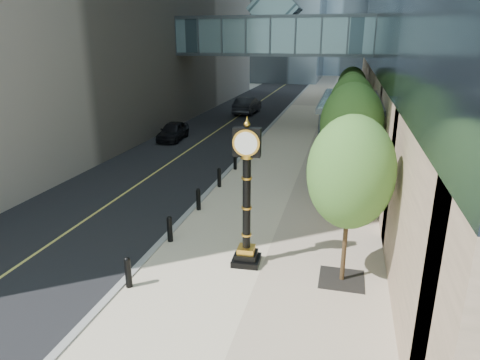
% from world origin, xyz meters
% --- Properties ---
extents(ground, '(320.00, 320.00, 0.00)m').
position_xyz_m(ground, '(0.00, 0.00, 0.00)').
color(ground, gray).
rests_on(ground, ground).
extents(road, '(8.00, 180.00, 0.02)m').
position_xyz_m(road, '(-7.00, 40.00, 0.01)').
color(road, black).
rests_on(road, ground).
extents(sidewalk, '(8.00, 180.00, 0.06)m').
position_xyz_m(sidewalk, '(1.00, 40.00, 0.03)').
color(sidewalk, beige).
rests_on(sidewalk, ground).
extents(curb, '(0.25, 180.00, 0.07)m').
position_xyz_m(curb, '(-3.00, 40.00, 0.04)').
color(curb, gray).
rests_on(curb, ground).
extents(skywalk, '(17.00, 4.20, 5.80)m').
position_xyz_m(skywalk, '(-3.00, 28.00, 7.71)').
color(skywalk, slate).
rests_on(skywalk, ground).
extents(entrance_canopy, '(3.00, 8.00, 4.38)m').
position_xyz_m(entrance_canopy, '(3.48, 14.00, 4.19)').
color(entrance_canopy, '#383F44').
rests_on(entrance_canopy, ground).
extents(bollard_row, '(0.20, 16.20, 0.90)m').
position_xyz_m(bollard_row, '(-2.70, 9.00, 0.51)').
color(bollard_row, black).
rests_on(bollard_row, sidewalk).
extents(street_trees, '(2.69, 28.49, 5.52)m').
position_xyz_m(street_trees, '(3.60, 15.34, 3.60)').
color(street_trees, black).
rests_on(street_trees, sidewalk).
extents(street_clock, '(0.95, 0.95, 4.85)m').
position_xyz_m(street_clock, '(0.44, 3.29, 2.16)').
color(street_clock, black).
rests_on(street_clock, sidewalk).
extents(pedestrian, '(0.76, 0.63, 1.77)m').
position_xyz_m(pedestrian, '(4.50, 14.08, 0.94)').
color(pedestrian, beige).
rests_on(pedestrian, sidewalk).
extents(car_near, '(1.82, 4.04, 1.35)m').
position_xyz_m(car_near, '(-9.23, 20.26, 0.69)').
color(car_near, black).
rests_on(car_near, road).
extents(car_far, '(1.96, 5.16, 1.68)m').
position_xyz_m(car_far, '(-6.51, 33.23, 0.86)').
color(car_far, black).
rests_on(car_far, road).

